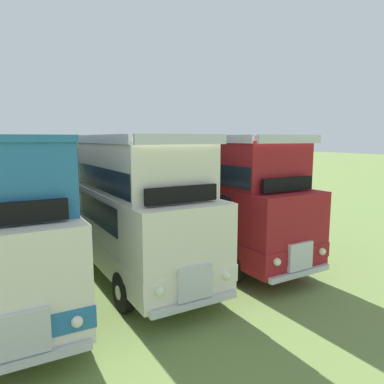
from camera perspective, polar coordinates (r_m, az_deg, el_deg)
bus_sixth_in_row at (r=12.26m, az=-27.33°, el=-1.67°), size 2.65×11.11×4.49m
bus_seventh_in_row at (r=13.22m, az=-11.81°, el=-0.73°), size 2.81×10.91×4.52m
bus_eighth_in_row at (r=14.52m, az=1.84°, el=0.24°), size 2.85×10.20×4.52m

